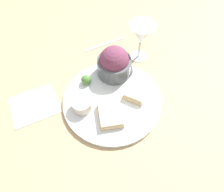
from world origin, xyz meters
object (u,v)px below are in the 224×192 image
cheese_toast_near (110,115)px  napkin (34,105)px  salad_bowl (114,63)px  cheese_toast_far (137,90)px  fork (105,44)px  wine_glass (141,35)px  sauce_ramekin (82,104)px

cheese_toast_near → napkin: (0.11, 0.23, -0.02)m
cheese_toast_near → napkin: cheese_toast_near is taller
salad_bowl → cheese_toast_far: salad_bowl is taller
salad_bowl → fork: salad_bowl is taller
cheese_toast_near → cheese_toast_far: 0.13m
salad_bowl → wine_glass: 0.14m
cheese_toast_far → napkin: size_ratio=0.67×
cheese_toast_near → fork: cheese_toast_near is taller
napkin → salad_bowl: bearing=-77.6°
sauce_ramekin → cheese_toast_far: sauce_ramekin is taller
salad_bowl → napkin: salad_bowl is taller
cheese_toast_far → cheese_toast_near: bearing=121.9°
salad_bowl → sauce_ramekin: salad_bowl is taller
salad_bowl → cheese_toast_near: 0.18m
fork → cheese_toast_near: bearing=170.2°
cheese_toast_far → napkin: bearing=83.6°
cheese_toast_far → napkin: (0.04, 0.34, -0.02)m
cheese_toast_far → fork: 0.27m
cheese_toast_far → fork: cheese_toast_far is taller
salad_bowl → fork: bearing=-1.0°
cheese_toast_near → cheese_toast_far: (0.07, -0.11, 0.00)m
sauce_ramekin → cheese_toast_near: 0.10m
salad_bowl → cheese_toast_far: (-0.10, -0.05, -0.04)m
wine_glass → cheese_toast_far: bearing=160.9°
cheese_toast_far → sauce_ramekin: bearing=94.4°
sauce_ramekin → cheese_toast_far: 0.19m
sauce_ramekin → cheese_toast_far: bearing=-85.6°
cheese_toast_far → wine_glass: (0.17, -0.06, 0.08)m
wine_glass → fork: wine_glass is taller
wine_glass → napkin: (-0.13, 0.40, -0.10)m
sauce_ramekin → cheese_toast_near: sauce_ramekin is taller
wine_glass → napkin: wine_glass is taller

